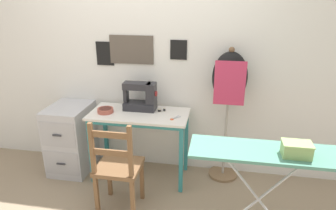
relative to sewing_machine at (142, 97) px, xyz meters
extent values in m
plane|color=gray|center=(-0.01, -0.36, -0.91)|extent=(14.00, 14.00, 0.00)
cube|color=silver|center=(-0.01, 0.21, 0.36)|extent=(10.00, 0.05, 2.55)
cube|color=brown|center=(-0.15, 0.18, 0.47)|extent=(0.48, 0.02, 0.31)
cube|color=black|center=(-0.45, 0.18, 0.42)|extent=(0.20, 0.01, 0.26)
cube|color=black|center=(0.37, 0.18, 0.49)|extent=(0.18, 0.01, 0.20)
cube|color=silver|center=(-0.01, -0.10, -0.15)|extent=(1.04, 0.50, 0.02)
cube|color=teal|center=(-0.01, -0.32, -0.19)|extent=(0.96, 0.03, 0.04)
cube|color=teal|center=(-0.49, -0.32, -0.54)|extent=(0.04, 0.04, 0.74)
cube|color=teal|center=(0.48, -0.32, -0.54)|extent=(0.04, 0.04, 0.74)
cube|color=teal|center=(-0.49, 0.11, -0.54)|extent=(0.04, 0.04, 0.74)
cube|color=teal|center=(0.48, 0.11, -0.54)|extent=(0.04, 0.04, 0.74)
cube|color=#28282D|center=(-0.02, 0.00, -0.10)|extent=(0.34, 0.18, 0.08)
cube|color=#28282D|center=(0.11, 0.00, 0.05)|extent=(0.09, 0.15, 0.22)
cube|color=#28282D|center=(-0.04, 0.00, 0.12)|extent=(0.30, 0.13, 0.07)
cube|color=#28282D|center=(-0.18, 0.00, 0.01)|extent=(0.04, 0.10, 0.15)
cylinder|color=#B22D2D|center=(0.16, 0.00, 0.05)|extent=(0.02, 0.06, 0.06)
cylinder|color=#99999E|center=(0.11, 0.00, 0.17)|extent=(0.01, 0.01, 0.02)
cylinder|color=#B25647|center=(-0.36, -0.15, -0.12)|extent=(0.17, 0.17, 0.04)
cylinder|color=brown|center=(-0.36, -0.15, -0.10)|extent=(0.13, 0.13, 0.01)
cube|color=silver|center=(0.39, -0.15, -0.14)|extent=(0.05, 0.10, 0.00)
cube|color=silver|center=(0.41, -0.16, -0.14)|extent=(0.08, 0.09, 0.00)
torus|color=#DB511E|center=(0.37, -0.22, -0.14)|extent=(0.03, 0.03, 0.01)
torus|color=#DB511E|center=(0.36, -0.22, -0.14)|extent=(0.03, 0.03, 0.01)
cylinder|color=black|center=(0.20, -0.03, -0.13)|extent=(0.03, 0.03, 0.03)
cylinder|color=beige|center=(0.20, -0.03, -0.11)|extent=(0.04, 0.04, 0.00)
cylinder|color=beige|center=(0.20, -0.03, -0.14)|extent=(0.04, 0.04, 0.00)
cylinder|color=black|center=(0.25, 0.00, -0.12)|extent=(0.02, 0.02, 0.04)
cylinder|color=beige|center=(0.25, 0.00, -0.11)|extent=(0.03, 0.03, 0.00)
cylinder|color=beige|center=(0.25, 0.00, -0.14)|extent=(0.03, 0.03, 0.00)
cube|color=brown|center=(-0.06, -0.66, -0.46)|extent=(0.40, 0.38, 0.04)
cube|color=brown|center=(-0.23, -0.50, -0.70)|extent=(0.04, 0.04, 0.43)
cube|color=brown|center=(0.11, -0.50, -0.70)|extent=(0.04, 0.04, 0.43)
cube|color=brown|center=(-0.23, -0.82, -0.70)|extent=(0.04, 0.04, 0.43)
cube|color=brown|center=(0.11, -0.82, -0.70)|extent=(0.04, 0.04, 0.43)
cube|color=brown|center=(-0.23, -0.82, -0.20)|extent=(0.04, 0.04, 0.48)
cube|color=brown|center=(0.11, -0.82, -0.20)|extent=(0.04, 0.04, 0.48)
cube|color=brown|center=(-0.06, -0.82, -0.06)|extent=(0.34, 0.02, 0.06)
cube|color=brown|center=(-0.06, -0.82, -0.23)|extent=(0.34, 0.02, 0.06)
cube|color=#B7B7BC|center=(-0.83, -0.08, -0.52)|extent=(0.43, 0.54, 0.78)
cube|color=#A8A8AD|center=(-0.83, -0.36, -0.35)|extent=(0.39, 0.01, 0.28)
cube|color=#333338|center=(-0.83, -0.37, -0.35)|extent=(0.10, 0.01, 0.02)
cube|color=#A8A8AD|center=(-0.83, -0.36, -0.69)|extent=(0.39, 0.01, 0.28)
cube|color=#333338|center=(-0.83, -0.37, -0.69)|extent=(0.10, 0.01, 0.02)
cylinder|color=#846647|center=(0.91, 0.07, -0.90)|extent=(0.32, 0.32, 0.03)
cylinder|color=#ADA89E|center=(0.91, 0.07, -0.41)|extent=(0.03, 0.03, 0.94)
ellipsoid|color=black|center=(0.91, 0.07, 0.24)|extent=(0.36, 0.26, 0.53)
sphere|color=brown|center=(0.91, 0.07, 0.52)|extent=(0.06, 0.06, 0.06)
cube|color=#C63356|center=(0.91, -0.06, 0.22)|extent=(0.30, 0.01, 0.44)
cube|color=#518E7A|center=(1.17, -0.87, -0.06)|extent=(1.11, 0.36, 0.02)
cylinder|color=#B7B7BC|center=(1.17, -0.87, -0.49)|extent=(0.68, 0.02, 0.85)
cylinder|color=#B7B7BC|center=(1.17, -0.87, -0.49)|extent=(0.68, 0.02, 0.85)
cube|color=#8EB266|center=(1.38, -0.92, 0.00)|extent=(0.20, 0.13, 0.10)
cube|color=#9DC470|center=(1.38, -0.92, 0.05)|extent=(0.21, 0.14, 0.01)
camera|label=1|loc=(0.81, -2.93, 1.04)|focal=32.00mm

